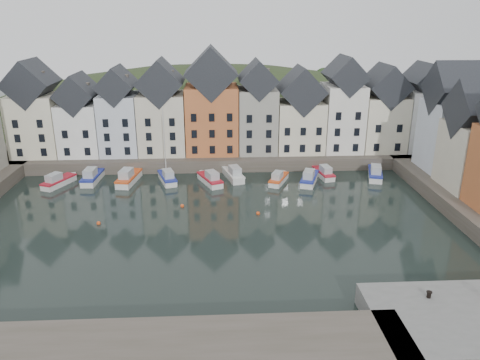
{
  "coord_description": "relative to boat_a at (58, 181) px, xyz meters",
  "views": [
    {
      "loc": [
        0.74,
        -50.49,
        24.69
      ],
      "look_at": [
        3.71,
        6.0,
        4.44
      ],
      "focal_mm": 35.0,
      "sensor_mm": 36.0,
      "label": 1
    }
  ],
  "objects": [
    {
      "name": "far_terrace",
      "position": [
        26.51,
        10.74,
        8.19
      ],
      "size": [
        72.37,
        8.16,
        17.78
      ],
      "color": "#F0E8C9",
      "rests_on": "far_quay"
    },
    {
      "name": "boat_j",
      "position": [
        49.1,
        0.98,
        0.06
      ],
      "size": [
        3.77,
        6.82,
        2.5
      ],
      "rotation": [
        0.0,
        0.0,
        -0.28
      ],
      "color": "silver",
      "rests_on": "ground"
    },
    {
      "name": "ground",
      "position": [
        23.3,
        -17.26,
        -0.69
      ],
      "size": [
        260.0,
        260.0,
        0.0
      ],
      "primitive_type": "plane",
      "color": "black",
      "rests_on": "ground"
    },
    {
      "name": "boat_c",
      "position": [
        10.46,
        0.74,
        0.11
      ],
      "size": [
        3.23,
        7.17,
        2.65
      ],
      "rotation": [
        0.0,
        0.0,
        -0.16
      ],
      "color": "silver",
      "rests_on": "ground"
    },
    {
      "name": "boat_f",
      "position": [
        26.67,
        1.73,
        0.05
      ],
      "size": [
        3.51,
        6.7,
        2.46
      ],
      "rotation": [
        0.0,
        0.0,
        0.25
      ],
      "color": "silver",
      "rests_on": "ground"
    },
    {
      "name": "boat_b",
      "position": [
        4.77,
        1.62,
        0.08
      ],
      "size": [
        2.46,
        6.77,
        2.55
      ],
      "rotation": [
        0.0,
        0.0,
        -0.06
      ],
      "color": "silver",
      "rests_on": "ground"
    },
    {
      "name": "far_quay",
      "position": [
        23.3,
        12.74,
        0.31
      ],
      "size": [
        90.0,
        16.0,
        2.0
      ],
      "primitive_type": "cube",
      "color": "#494438",
      "rests_on": "ground"
    },
    {
      "name": "boat_d",
      "position": [
        16.4,
        0.83,
        0.07
      ],
      "size": [
        3.6,
        6.36,
        11.61
      ],
      "rotation": [
        0.0,
        0.0,
        0.3
      ],
      "color": "silver",
      "rests_on": "ground"
    },
    {
      "name": "boat_g",
      "position": [
        33.48,
        -0.52,
        -0.05
      ],
      "size": [
        3.83,
        5.81,
        2.14
      ],
      "rotation": [
        0.0,
        0.0,
        -0.41
      ],
      "color": "silver",
      "rests_on": "ground"
    },
    {
      "name": "boat_e",
      "position": [
        23.04,
        -0.31,
        0.03
      ],
      "size": [
        4.21,
        6.49,
        2.39
      ],
      "rotation": [
        0.0,
        0.0,
        0.4
      ],
      "color": "silver",
      "rests_on": "ground"
    },
    {
      "name": "hillside",
      "position": [
        23.32,
        38.74,
        -18.65
      ],
      "size": [
        153.6,
        70.4,
        64.0
      ],
      "color": "#273219",
      "rests_on": "ground"
    },
    {
      "name": "mooring_bollard",
      "position": [
        41.77,
        -34.76,
        1.62
      ],
      "size": [
        0.48,
        0.48,
        0.56
      ],
      "color": "black",
      "rests_on": "near_quay"
    },
    {
      "name": "boat_i",
      "position": [
        41.06,
        1.91,
        -0.02
      ],
      "size": [
        2.75,
        6.0,
        2.22
      ],
      "rotation": [
        0.0,
        0.0,
        0.17
      ],
      "color": "silver",
      "rests_on": "ground"
    },
    {
      "name": "near_wall",
      "position": [
        13.3,
        -39.26,
        0.31
      ],
      "size": [
        50.0,
        6.0,
        2.0
      ],
      "primitive_type": "cube",
      "color": "#494438",
      "rests_on": "ground"
    },
    {
      "name": "mooring_buoys",
      "position": [
        19.3,
        -11.92,
        -0.54
      ],
      "size": [
        20.5,
        5.5,
        0.5
      ],
      "color": "#DA4B19",
      "rests_on": "ground"
    },
    {
      "name": "boat_a",
      "position": [
        0.0,
        0.0,
        0.0
      ],
      "size": [
        4.16,
        6.23,
        2.3
      ],
      "rotation": [
        0.0,
        0.0,
        -0.42
      ],
      "color": "silver",
      "rests_on": "ground"
    },
    {
      "name": "boat_h",
      "position": [
        38.22,
        -0.77,
        0.05
      ],
      "size": [
        4.04,
        6.72,
        2.47
      ],
      "rotation": [
        0.0,
        0.0,
        -0.34
      ],
      "color": "silver",
      "rests_on": "ground"
    }
  ]
}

